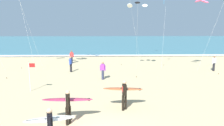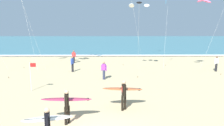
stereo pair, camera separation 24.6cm
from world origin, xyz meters
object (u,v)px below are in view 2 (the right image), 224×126
object	(u,v)px
bystander_red_top	(74,57)
kite_arc_charcoal_close	(139,5)
bystander_blue_top	(72,64)
lifeguard_flag	(31,74)
surfer_lead	(67,102)
bystander_purple_top	(104,70)
surfer_third	(123,91)
bystander_white_top	(216,64)
kite_arc_golden_near	(204,0)
surfer_trailing	(47,123)

from	to	relation	value
bystander_red_top	kite_arc_charcoal_close	bearing A→B (deg)	-29.51
bystander_blue_top	lifeguard_flag	bearing A→B (deg)	-105.74
lifeguard_flag	surfer_lead	bearing A→B (deg)	-55.91
bystander_purple_top	surfer_third	bearing A→B (deg)	-79.38
bystander_white_top	bystander_red_top	distance (m)	16.29
kite_arc_golden_near	bystander_purple_top	world-z (taller)	kite_arc_golden_near
bystander_blue_top	kite_arc_golden_near	bearing A→B (deg)	-0.16
surfer_lead	kite_arc_golden_near	xyz separation A→B (m)	(11.24, 11.74, 6.05)
surfer_lead	kite_arc_golden_near	world-z (taller)	kite_arc_golden_near
surfer_trailing	bystander_purple_top	bearing A→B (deg)	80.35
surfer_trailing	bystander_blue_top	world-z (taller)	surfer_trailing
surfer_lead	surfer_trailing	bearing A→B (deg)	-97.41
surfer_third	bystander_blue_top	xyz separation A→B (m)	(-4.56, 10.03, -0.24)
kite_arc_charcoal_close	bystander_white_top	world-z (taller)	kite_arc_charcoal_close
kite_arc_golden_near	bystander_purple_top	bearing A→B (deg)	-161.92
bystander_purple_top	lifeguard_flag	distance (m)	6.11
bystander_red_top	lifeguard_flag	world-z (taller)	lifeguard_flag
surfer_third	bystander_white_top	world-z (taller)	surfer_third
bystander_red_top	bystander_blue_top	bearing A→B (deg)	-82.20
bystander_blue_top	surfer_third	bearing A→B (deg)	-65.54
kite_arc_charcoal_close	bystander_purple_top	xyz separation A→B (m)	(-3.51, -4.23, -5.93)
surfer_lead	surfer_third	size ratio (longest dim) A/B	1.06
surfer_third	surfer_lead	bearing A→B (deg)	-148.34
surfer_lead	surfer_third	xyz separation A→B (m)	(2.83, 1.74, 0.00)
kite_arc_charcoal_close	bystander_purple_top	distance (m)	8.08
bystander_white_top	bystander_red_top	bearing A→B (deg)	161.43
kite_arc_charcoal_close	bystander_white_top	bearing A→B (deg)	-6.75
bystander_white_top	bystander_red_top	size ratio (longest dim) A/B	1.00
kite_arc_golden_near	bystander_blue_top	xyz separation A→B (m)	(-12.97, 0.04, -6.29)
surfer_trailing	kite_arc_charcoal_close	xyz separation A→B (m)	(5.35, 15.06, 5.71)
surfer_trailing	lifeguard_flag	bearing A→B (deg)	113.50
bystander_purple_top	lifeguard_flag	xyz separation A→B (m)	(-5.11, -3.31, 0.45)
lifeguard_flag	bystander_red_top	bearing A→B (deg)	84.61
surfer_lead	bystander_red_top	size ratio (longest dim) A/B	1.58
kite_arc_golden_near	bystander_red_top	world-z (taller)	kite_arc_golden_near
kite_arc_golden_near	bystander_blue_top	world-z (taller)	kite_arc_golden_near
surfer_third	bystander_blue_top	bearing A→B (deg)	114.46
surfer_lead	bystander_white_top	xyz separation A→B (m)	(12.98, 11.86, -0.24)
kite_arc_golden_near	bystander_white_top	bearing A→B (deg)	4.01
surfer_third	kite_arc_golden_near	xyz separation A→B (m)	(8.41, 9.99, 6.05)
surfer_third	bystander_white_top	xyz separation A→B (m)	(10.16, 10.12, -0.24)
kite_arc_charcoal_close	lifeguard_flag	size ratio (longest dim) A/B	3.36
surfer_trailing	lifeguard_flag	size ratio (longest dim) A/B	0.95
kite_arc_charcoal_close	bystander_blue_top	world-z (taller)	kite_arc_charcoal_close
surfer_trailing	kite_arc_charcoal_close	bearing A→B (deg)	70.45
bystander_blue_top	bystander_purple_top	bearing A→B (deg)	-44.28
lifeguard_flag	bystander_purple_top	bearing A→B (deg)	32.88
surfer_trailing	surfer_third	world-z (taller)	same
surfer_lead	bystander_red_top	world-z (taller)	surfer_lead
kite_arc_golden_near	lifeguard_flag	world-z (taller)	kite_arc_golden_near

